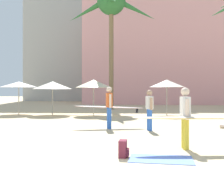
{
  "coord_description": "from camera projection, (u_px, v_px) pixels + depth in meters",
  "views": [
    {
      "loc": [
        0.27,
        -4.71,
        1.66
      ],
      "look_at": [
        -0.34,
        7.16,
        1.67
      ],
      "focal_mm": 42.69,
      "sensor_mm": 36.0,
      "label": 1
    }
  ],
  "objects": [
    {
      "name": "hotel_pink",
      "position": [
        180.0,
        51.0,
        34.72
      ],
      "size": [
        23.85,
        11.33,
        13.35
      ],
      "primitive_type": "cube",
      "color": "pink",
      "rests_on": "ground"
    },
    {
      "name": "hotel_tower_gray",
      "position": [
        88.0,
        20.0,
        42.73
      ],
      "size": [
        18.07,
        8.38,
        25.79
      ],
      "primitive_type": "cube",
      "color": "#A8A8A3",
      "rests_on": "ground"
    },
    {
      "name": "palm_tree_left",
      "position": [
        111.0,
        6.0,
        22.66
      ],
      "size": [
        7.83,
        8.09,
        10.45
      ],
      "color": "brown",
      "rests_on": "ground"
    },
    {
      "name": "cafe_umbrella_0",
      "position": [
        167.0,
        83.0,
        17.3
      ],
      "size": [
        2.27,
        2.27,
        2.32
      ],
      "color": "gray",
      "rests_on": "ground"
    },
    {
      "name": "cafe_umbrella_1",
      "position": [
        94.0,
        84.0,
        17.38
      ],
      "size": [
        2.37,
        2.37,
        2.33
      ],
      "color": "gray",
      "rests_on": "ground"
    },
    {
      "name": "cafe_umbrella_2",
      "position": [
        19.0,
        84.0,
        18.04
      ],
      "size": [
        2.53,
        2.53,
        2.22
      ],
      "color": "gray",
      "rests_on": "ground"
    },
    {
      "name": "cafe_umbrella_4",
      "position": [
        53.0,
        85.0,
        17.6
      ],
      "size": [
        2.6,
        2.6,
        2.21
      ],
      "color": "gray",
      "rests_on": "ground"
    },
    {
      "name": "beach_towel",
      "position": [
        161.0,
        159.0,
        6.34
      ],
      "size": [
        1.59,
        1.02,
        0.01
      ],
      "primitive_type": "cube",
      "rotation": [
        0.0,
        0.0,
        -0.12
      ],
      "color": "#6684E0",
      "rests_on": "ground"
    },
    {
      "name": "backpack",
      "position": [
        123.0,
        149.0,
        6.53
      ],
      "size": [
        0.27,
        0.32,
        0.42
      ],
      "rotation": [
        0.0,
        0.0,
        6.16
      ],
      "color": "maroon",
      "rests_on": "ground"
    },
    {
      "name": "person_near_right",
      "position": [
        186.0,
        116.0,
        7.34
      ],
      "size": [
        3.06,
        0.93,
        1.73
      ],
      "rotation": [
        0.0,
        0.0,
        3.16
      ],
      "color": "gold",
      "rests_on": "ground"
    },
    {
      "name": "person_mid_left",
      "position": [
        109.0,
        106.0,
        11.5
      ],
      "size": [
        3.1,
        1.02,
        1.79
      ],
      "rotation": [
        0.0,
        0.0,
        3.39
      ],
      "color": "blue",
      "rests_on": "ground"
    },
    {
      "name": "person_far_right",
      "position": [
        149.0,
        108.0,
        10.87
      ],
      "size": [
        0.3,
        0.61,
        1.66
      ],
      "rotation": [
        0.0,
        0.0,
        3.35
      ],
      "color": "blue",
      "rests_on": "ground"
    }
  ]
}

